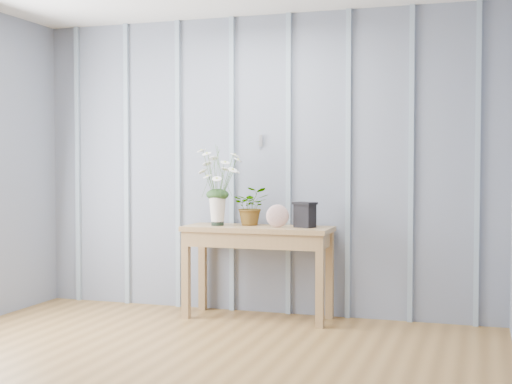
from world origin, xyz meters
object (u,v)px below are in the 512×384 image
(carved_box, at_px, (305,215))
(daisy_vase, at_px, (217,175))
(sideboard, at_px, (258,240))
(felt_disc_vessel, at_px, (278,216))

(carved_box, bearing_deg, daisy_vase, -176.75)
(sideboard, relative_size, felt_disc_vessel, 6.57)
(felt_disc_vessel, bearing_deg, sideboard, 145.80)
(sideboard, distance_m, daisy_vase, 0.62)
(daisy_vase, relative_size, carved_box, 3.24)
(felt_disc_vessel, relative_size, carved_box, 0.90)
(sideboard, distance_m, felt_disc_vessel, 0.28)
(sideboard, bearing_deg, carved_box, 1.34)
(sideboard, relative_size, carved_box, 5.94)
(sideboard, height_order, carved_box, carved_box)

